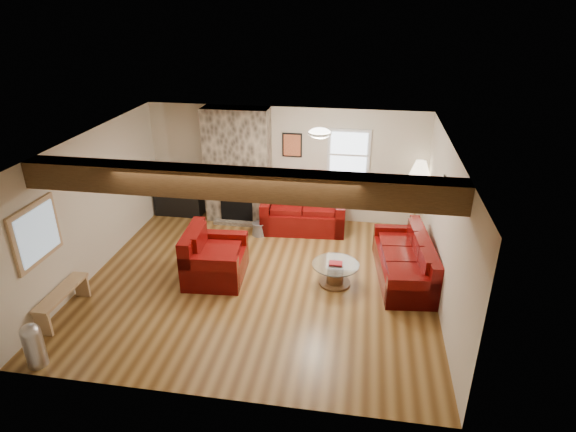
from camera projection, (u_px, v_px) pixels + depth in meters
name	position (u px, v px, depth m)	size (l,w,h in m)	color
room	(258.00, 217.00, 7.97)	(8.00, 8.00, 8.00)	brown
oak_beam	(236.00, 183.00, 6.41)	(6.00, 0.36, 0.38)	#372410
chimney_breast	(238.00, 167.00, 10.37)	(1.40, 0.67, 2.50)	#353029
back_window	(349.00, 155.00, 10.08)	(0.90, 0.08, 1.10)	silver
hatch_window	(36.00, 233.00, 6.98)	(0.08, 1.00, 0.90)	tan
ceiling_dome	(320.00, 135.00, 8.15)	(0.40, 0.40, 0.18)	white
artwork_back	(292.00, 145.00, 10.19)	(0.42, 0.06, 0.52)	black
artwork_right	(444.00, 193.00, 7.60)	(0.06, 0.55, 0.42)	black
sofa_three	(404.00, 258.00, 8.44)	(2.02, 0.84, 0.78)	#4A0905
loveseat	(303.00, 208.00, 10.23)	(1.75, 1.01, 0.93)	#4A0905
armchair_red	(215.00, 255.00, 8.43)	(1.13, 0.99, 0.92)	#4A0905
coffee_table	(335.00, 274.00, 8.33)	(0.81, 0.81, 0.43)	#4C2F18
tv_cabinet	(180.00, 203.00, 11.01)	(1.06, 0.42, 0.53)	black
television	(178.00, 182.00, 10.80)	(0.83, 0.11, 0.48)	black
floor_lamp	(420.00, 172.00, 9.64)	(0.41, 0.41, 1.60)	#AF9749
pine_bench	(64.00, 303.00, 7.52)	(0.27, 1.14, 0.43)	tan
pedal_bin	(34.00, 345.00, 6.44)	(0.27, 0.27, 0.66)	#B0B0B5
coal_bucket	(259.00, 229.00, 10.07)	(0.30, 0.30, 0.28)	gray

